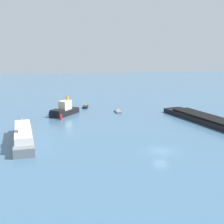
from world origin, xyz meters
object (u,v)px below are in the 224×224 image
fishing_skiff (85,107)px  channel_buoy_red (61,117)px  tugboat (64,110)px  small_motorboat (118,111)px  cargo_barge (217,122)px  white_riverboat (23,136)px

fishing_skiff → channel_buoy_red: channel_buoy_red is taller
tugboat → channel_buoy_red: (-1.19, -6.27, -0.57)m
small_motorboat → channel_buoy_red: 18.50m
channel_buoy_red → small_motorboat: bearing=22.8°
cargo_barge → channel_buoy_red: cargo_barge is taller
fishing_skiff → channel_buoy_red: bearing=-116.8°
cargo_barge → channel_buoy_red: size_ratio=19.57×
white_riverboat → channel_buoy_red: size_ratio=10.29×
tugboat → small_motorboat: tugboat is taller
white_riverboat → tugboat: bearing=69.9°
fishing_skiff → white_riverboat: 38.59m
fishing_skiff → white_riverboat: white_riverboat is taller
small_motorboat → fishing_skiff: size_ratio=1.05×
cargo_barge → fishing_skiff: size_ratio=8.15×
tugboat → small_motorboat: 15.92m
tugboat → white_riverboat: 26.43m
tugboat → small_motorboat: size_ratio=2.13×
tugboat → fishing_skiff: bearing=55.0°
cargo_barge → white_riverboat: cargo_barge is taller
fishing_skiff → white_riverboat: size_ratio=0.23×
cargo_barge → fishing_skiff: 41.74m
small_motorboat → white_riverboat: size_ratio=0.25×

